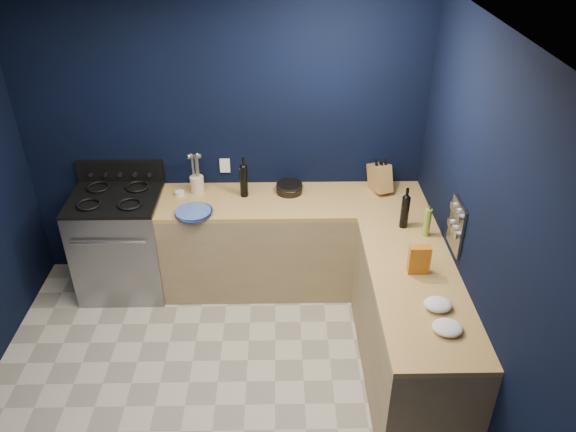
{
  "coord_description": "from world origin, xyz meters",
  "views": [
    {
      "loc": [
        0.48,
        -2.78,
        3.33
      ],
      "look_at": [
        0.55,
        1.0,
        1.0
      ],
      "focal_mm": 35.13,
      "sensor_mm": 36.0,
      "label": 1
    }
  ],
  "objects_px": {
    "gas_range": "(123,244)",
    "knife_block": "(380,178)",
    "crouton_bag": "(419,260)",
    "plate_stack": "(193,213)",
    "utensil_crock": "(197,184)"
  },
  "relations": [
    {
      "from": "utensil_crock",
      "to": "knife_block",
      "type": "height_order",
      "value": "knife_block"
    },
    {
      "from": "gas_range",
      "to": "plate_stack",
      "type": "bearing_deg",
      "value": -17.4
    },
    {
      "from": "knife_block",
      "to": "crouton_bag",
      "type": "bearing_deg",
      "value": -104.72
    },
    {
      "from": "plate_stack",
      "to": "crouton_bag",
      "type": "xyz_separation_m",
      "value": [
        1.68,
        -0.81,
        0.09
      ]
    },
    {
      "from": "crouton_bag",
      "to": "plate_stack",
      "type": "bearing_deg",
      "value": 155.75
    },
    {
      "from": "gas_range",
      "to": "crouton_bag",
      "type": "distance_m",
      "value": 2.66
    },
    {
      "from": "gas_range",
      "to": "knife_block",
      "type": "distance_m",
      "value": 2.37
    },
    {
      "from": "knife_block",
      "to": "crouton_bag",
      "type": "height_order",
      "value": "knife_block"
    },
    {
      "from": "plate_stack",
      "to": "knife_block",
      "type": "distance_m",
      "value": 1.65
    },
    {
      "from": "gas_range",
      "to": "knife_block",
      "type": "height_order",
      "value": "knife_block"
    },
    {
      "from": "utensil_crock",
      "to": "gas_range",
      "type": "bearing_deg",
      "value": -166.58
    },
    {
      "from": "plate_stack",
      "to": "utensil_crock",
      "type": "bearing_deg",
      "value": 91.44
    },
    {
      "from": "utensil_crock",
      "to": "knife_block",
      "type": "relative_size",
      "value": 0.61
    },
    {
      "from": "utensil_crock",
      "to": "knife_block",
      "type": "xyz_separation_m",
      "value": [
        1.61,
        0.0,
        0.05
      ]
    },
    {
      "from": "gas_range",
      "to": "plate_stack",
      "type": "relative_size",
      "value": 3.11
    }
  ]
}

